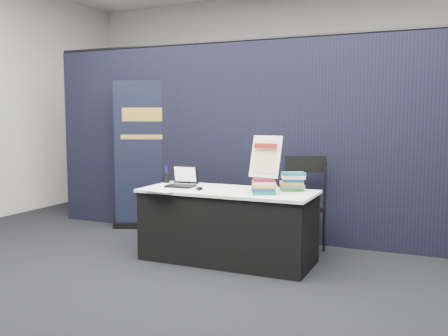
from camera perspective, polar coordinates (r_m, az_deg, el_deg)
floor at (r=4.84m, az=-2.24°, el=-12.22°), size 8.00×8.00×0.00m
wall_back at (r=8.37m, az=9.97°, el=7.54°), size 8.00×0.02×3.50m
drape_partition at (r=6.08m, az=4.38°, el=3.04°), size 6.00×0.08×2.40m
display_table at (r=5.22m, az=0.42°, el=-6.57°), size 1.80×0.75×0.75m
laptop at (r=5.40m, az=-4.79°, el=-1.55°), size 0.30×0.25×0.23m
mouse at (r=5.14m, az=-2.83°, el=-2.34°), size 0.07×0.11×0.03m
brochure_left at (r=5.13m, az=-7.26°, el=-2.57°), size 0.31×0.24×0.00m
brochure_mid at (r=5.11m, az=-6.96°, el=-2.60°), size 0.32×0.25×0.00m
brochure_right at (r=5.14m, az=-7.03°, el=-2.55°), size 0.28×0.21×0.00m
pen_cup at (r=5.72m, az=-6.59°, el=-1.19°), size 0.09×0.09×0.10m
book_stack_tall at (r=4.88m, az=4.63°, el=-2.07°), size 0.28×0.25×0.16m
book_stack_short at (r=5.12m, az=7.81°, el=-1.55°), size 0.27×0.24×0.19m
info_sign at (r=4.87m, az=4.78°, el=1.26°), size 0.33×0.17×0.42m
pullup_banner at (r=6.72m, az=-9.14°, el=0.48°), size 0.81×0.40×1.97m
stacking_chair at (r=5.51m, az=8.68°, el=-3.69°), size 0.61×0.62×1.06m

